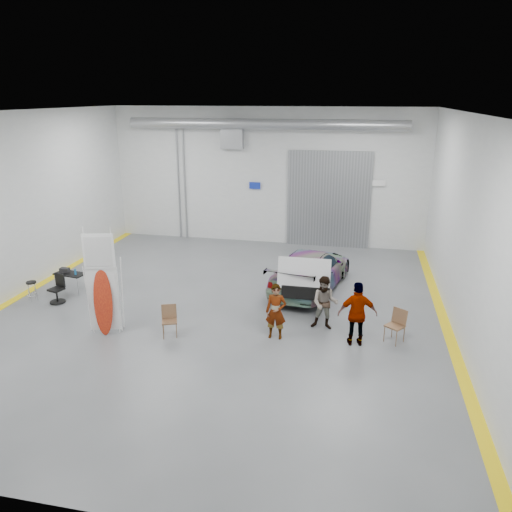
% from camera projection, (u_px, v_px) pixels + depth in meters
% --- Properties ---
extents(ground, '(16.00, 16.00, 0.00)m').
position_uv_depth(ground, '(217.00, 312.00, 15.59)').
color(ground, '#575A5E').
rests_on(ground, ground).
extents(room_shell, '(14.02, 16.18, 6.01)m').
position_uv_depth(room_shell, '(240.00, 171.00, 16.35)').
color(room_shell, silver).
rests_on(room_shell, ground).
extents(sedan_car, '(2.82, 5.02, 1.37)m').
position_uv_depth(sedan_car, '(311.00, 270.00, 17.29)').
color(sedan_car, white).
rests_on(sedan_car, ground).
extents(person_a, '(0.58, 0.38, 1.58)m').
position_uv_depth(person_a, '(276.00, 311.00, 13.70)').
color(person_a, '#8B6F4C').
rests_on(person_a, ground).
extents(person_b, '(0.80, 0.63, 1.59)m').
position_uv_depth(person_b, '(325.00, 303.00, 14.25)').
color(person_b, '#55809C').
rests_on(person_b, ground).
extents(person_c, '(1.10, 0.58, 1.80)m').
position_uv_depth(person_c, '(357.00, 314.00, 13.29)').
color(person_c, '#985632').
rests_on(person_c, ground).
extents(surfboard_display, '(0.86, 0.39, 3.11)m').
position_uv_depth(surfboard_display, '(100.00, 292.00, 13.79)').
color(surfboard_display, white).
rests_on(surfboard_display, ground).
extents(folding_chair_near, '(0.54, 0.57, 0.88)m').
position_uv_depth(folding_chair_near, '(170.00, 327.00, 13.96)').
color(folding_chair_near, brown).
rests_on(folding_chair_near, ground).
extents(folding_chair_far, '(0.60, 0.67, 0.93)m').
position_uv_depth(folding_chair_far, '(394.00, 332.00, 13.62)').
color(folding_chair_far, brown).
rests_on(folding_chair_far, ground).
extents(shop_stool, '(0.34, 0.34, 0.66)m').
position_uv_depth(shop_stool, '(32.00, 291.00, 16.34)').
color(shop_stool, black).
rests_on(shop_stool, ground).
extents(work_table, '(1.14, 0.71, 0.87)m').
position_uv_depth(work_table, '(69.00, 273.00, 17.01)').
color(work_table, gray).
rests_on(work_table, ground).
extents(office_chair, '(0.51, 0.53, 0.94)m').
position_uv_depth(office_chair, '(57.00, 290.00, 16.20)').
color(office_chair, black).
rests_on(office_chair, ground).
extents(trunk_lid, '(1.60, 0.97, 0.04)m').
position_uv_depth(trunk_lid, '(304.00, 270.00, 15.10)').
color(trunk_lid, silver).
rests_on(trunk_lid, sedan_car).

